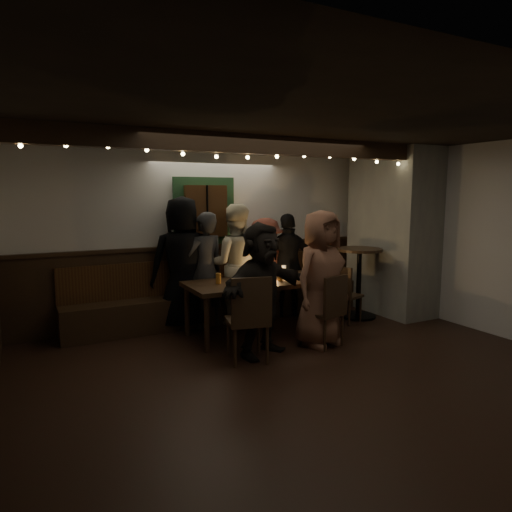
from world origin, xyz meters
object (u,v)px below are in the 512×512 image
chair_near_right (329,307)px  person_b (205,270)px  high_top (359,274)px  person_d (265,268)px  chair_end (343,291)px  person_a (183,263)px  person_f (262,289)px  person_g (321,279)px  person_c (235,264)px  chair_near_left (249,315)px  dining_table (263,285)px  person_e (288,265)px

chair_near_right → person_b: (-1.05, 1.51, 0.31)m
high_top → person_d: bearing=150.2°
chair_end → person_a: bearing=158.9°
person_f → person_g: person_g is taller
person_c → person_f: size_ratio=1.11×
chair_end → person_d: size_ratio=0.56×
chair_near_left → person_g: 1.14m
chair_near_right → person_c: (-0.59, 1.51, 0.36)m
high_top → person_d: (-1.26, 0.72, 0.09)m
dining_table → person_g: 0.88m
dining_table → person_c: person_c is taller
dining_table → person_e: (0.80, 0.64, 0.12)m
dining_table → chair_near_left: size_ratio=2.06×
person_c → person_d: size_ratio=1.15×
dining_table → person_c: bearing=101.8°
person_c → person_g: size_ratio=1.03×
person_b → person_e: person_b is taller
dining_table → person_f: bearing=-119.1°
dining_table → person_d: bearing=59.4°
dining_table → high_top: (1.72, 0.06, 0.00)m
person_c → person_g: (0.55, -1.38, -0.03)m
dining_table → person_d: 0.91m
chair_near_right → chair_end: chair_near_right is taller
chair_near_right → person_e: size_ratio=0.57×
chair_near_left → person_f: bearing=37.0°
dining_table → person_g: person_g is taller
person_b → person_g: bearing=113.9°
person_e → person_f: (-1.21, -1.37, -0.01)m
person_d → person_f: person_f is taller
person_a → person_e: (1.68, -0.10, -0.14)m
person_d → person_e: size_ratio=0.96×
person_d → person_g: bearing=70.0°
chair_end → person_b: 2.05m
dining_table → chair_end: dining_table is taller
chair_near_left → person_d: 2.05m
chair_near_right → person_a: (-1.34, 1.63, 0.42)m
person_d → person_b: bearing=-10.3°
person_a → person_d: (1.33, 0.03, -0.17)m
dining_table → person_g: size_ratio=1.22×
person_a → person_c: 0.76m
person_a → person_b: (0.28, -0.12, -0.11)m
dining_table → person_a: person_a is taller
high_top → person_g: (-1.30, -0.81, 0.17)m
chair_near_left → person_g: (1.09, 0.17, 0.29)m
dining_table → chair_near_right: chair_near_right is taller
person_e → person_b: bearing=13.1°
person_f → person_g: (0.82, -0.03, 0.06)m
high_top → person_c: person_c is taller
person_e → high_top: bearing=159.6°
person_b → chair_near_right: bearing=112.6°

